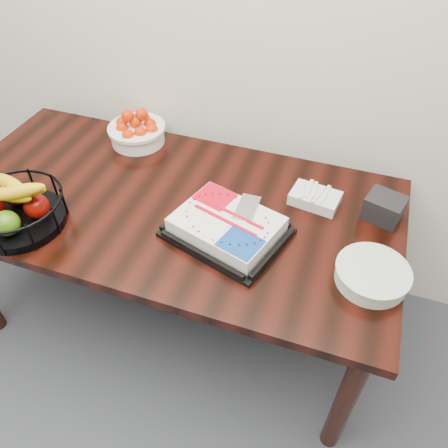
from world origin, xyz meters
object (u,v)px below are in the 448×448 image
(fruit_basket, at_px, (16,208))
(plate_stack, at_px, (372,275))
(table, at_px, (169,217))
(cake_tray, at_px, (227,227))
(tangerine_bowl, at_px, (137,128))
(napkin_box, at_px, (384,208))

(fruit_basket, xyz_separation_m, plate_stack, (1.24, 0.15, -0.05))
(table, bearing_deg, fruit_basket, -146.95)
(cake_tray, xyz_separation_m, fruit_basket, (-0.73, -0.20, 0.04))
(tangerine_bowl, xyz_separation_m, fruit_basket, (-0.16, -0.63, 0.01))
(cake_tray, height_order, plate_stack, cake_tray)
(table, relative_size, napkin_box, 13.62)
(table, xyz_separation_m, napkin_box, (0.80, 0.18, 0.13))
(cake_tray, bearing_deg, table, 160.79)
(table, bearing_deg, napkin_box, 12.62)
(tangerine_bowl, relative_size, napkin_box, 1.95)
(fruit_basket, bearing_deg, cake_tray, 14.89)
(tangerine_bowl, bearing_deg, cake_tray, -36.81)
(fruit_basket, height_order, napkin_box, fruit_basket)
(cake_tray, relative_size, plate_stack, 1.98)
(plate_stack, distance_m, napkin_box, 0.32)
(table, bearing_deg, cake_tray, -19.21)
(napkin_box, bearing_deg, plate_stack, -91.38)
(cake_tray, height_order, napkin_box, napkin_box)
(cake_tray, distance_m, napkin_box, 0.59)
(plate_stack, height_order, napkin_box, napkin_box)
(table, bearing_deg, plate_stack, -10.39)
(tangerine_bowl, height_order, fruit_basket, fruit_basket)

